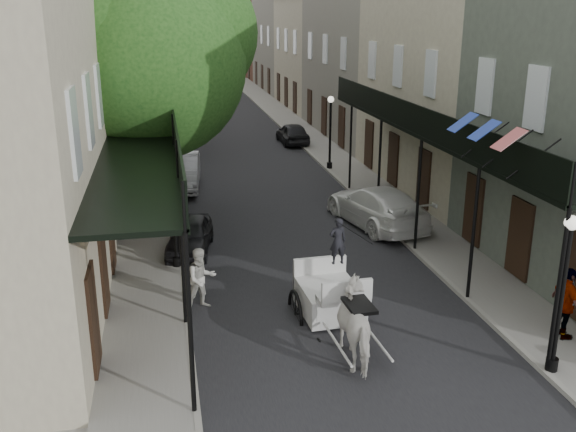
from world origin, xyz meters
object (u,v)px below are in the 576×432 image
lamppost_right_near (562,293)px  pedestrian_sidewalk_left (154,151)px  tree_far (159,50)px  pedestrian_sidewalk_right (566,304)px  car_right_near (376,206)px  car_right_far (293,133)px  carriage (325,270)px  car_left_near (190,235)px  car_left_mid (181,172)px  tree_near (161,54)px  lamppost_right_far (330,131)px  car_left_far (186,115)px  horse (360,325)px  pedestrian_walking (201,279)px  lamppost_left (174,208)px

lamppost_right_near → pedestrian_sidewalk_left: size_ratio=1.91×
tree_far → lamppost_right_near: size_ratio=2.32×
pedestrian_sidewalk_right → car_right_near: pedestrian_sidewalk_right is taller
lamppost_right_near → car_right_far: 27.23m
carriage → lamppost_right_near: bearing=-48.2°
car_left_near → car_left_mid: 8.44m
tree_near → lamppost_right_far: bearing=43.3°
pedestrian_sidewalk_right → car_left_far: 35.26m
lamppost_right_far → car_right_near: bearing=-93.2°
tree_far → horse: bearing=-80.3°
lamppost_right_near → lamppost_right_far: 20.00m
car_right_near → car_right_far: size_ratio=1.38×
carriage → car_right_far: carriage is taller
lamppost_right_far → pedestrian_sidewalk_right: (1.14, -18.66, -1.00)m
pedestrian_sidewalk_left → carriage: bearing=69.0°
tree_far → lamppost_right_far: (8.35, -6.18, -3.79)m
lamppost_right_far → car_left_mid: 8.06m
pedestrian_walking → lamppost_left: bearing=82.2°
pedestrian_sidewalk_right → car_right_far: 25.90m
pedestrian_walking → car_right_far: pedestrian_walking is taller
tree_near → carriage: (4.05, -7.86, -5.32)m
tree_near → car_left_far: size_ratio=2.07×
pedestrian_sidewalk_left → tree_near: bearing=57.6°
pedestrian_sidewalk_right → carriage: bearing=61.9°
pedestrian_sidewalk_left → pedestrian_sidewalk_right: (10.06, -20.11, -0.04)m
tree_near → pedestrian_sidewalk_left: tree_near is taller
tree_far → car_right_near: 17.82m
car_left_far → car_right_far: (6.20, -8.53, 0.01)m
pedestrian_sidewalk_left → car_left_near: size_ratio=0.56×
car_left_mid → car_right_far: (7.20, 9.21, -0.13)m
lamppost_right_near → lamppost_left: 11.46m
carriage → car_left_mid: (-3.46, 13.66, -0.38)m
lamppost_right_far → car_left_far: 17.14m
tree_near → pedestrian_sidewalk_left: bearing=93.9°
horse → car_left_near: size_ratio=0.61×
pedestrian_sidewalk_left → car_right_far: pedestrian_sidewalk_left is taller
carriage → car_left_far: (-2.46, 31.40, -0.52)m
carriage → car_left_near: (-3.46, 5.22, -0.58)m
lamppost_right_near → car_left_far: bearing=100.6°
lamppost_right_far → horse: bearing=-102.5°
lamppost_left → tree_near: bearing=91.3°
tree_near → tree_far: size_ratio=1.12×
lamppost_right_far → carriage: size_ratio=1.23×
tree_far → car_left_near: (0.65, -16.64, -5.25)m
lamppost_right_far → car_left_mid: (-7.70, -2.02, -1.26)m
pedestrian_walking → car_left_mid: size_ratio=0.37×
lamppost_left → carriage: 5.48m
tree_far → car_left_far: tree_far is taller
car_left_near → car_left_far: (1.00, 26.18, 0.06)m
tree_near → horse: tree_near is taller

